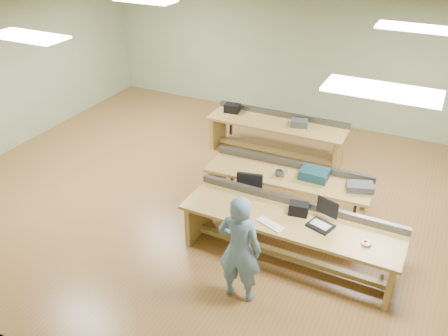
% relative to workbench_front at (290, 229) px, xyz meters
% --- Properties ---
extents(floor, '(10.00, 10.00, 0.00)m').
position_rel_workbench_front_xyz_m(floor, '(-1.52, 1.09, -0.56)').
color(floor, brown).
rests_on(floor, ground).
extents(ceiling, '(10.00, 10.00, 0.00)m').
position_rel_workbench_front_xyz_m(ceiling, '(-1.52, 1.09, 2.44)').
color(ceiling, silver).
rests_on(ceiling, wall_back).
extents(wall_back, '(10.00, 0.04, 3.00)m').
position_rel_workbench_front_xyz_m(wall_back, '(-1.52, 5.09, 0.94)').
color(wall_back, '#92A37C').
rests_on(wall_back, floor).
extents(wall_front, '(10.00, 0.04, 3.00)m').
position_rel_workbench_front_xyz_m(wall_front, '(-1.52, -2.91, 0.94)').
color(wall_front, '#92A37C').
rests_on(wall_front, floor).
extents(wall_left, '(0.04, 8.00, 3.00)m').
position_rel_workbench_front_xyz_m(wall_left, '(-6.52, 1.09, 0.94)').
color(wall_left, '#92A37C').
rests_on(wall_left, floor).
extents(fluor_panels, '(6.20, 3.50, 0.03)m').
position_rel_workbench_front_xyz_m(fluor_panels, '(-1.52, 1.09, 2.41)').
color(fluor_panels, white).
rests_on(fluor_panels, ceiling).
extents(workbench_front, '(3.19, 0.88, 0.86)m').
position_rel_workbench_front_xyz_m(workbench_front, '(0.00, 0.00, 0.00)').
color(workbench_front, '#AF8D4A').
rests_on(workbench_front, floor).
extents(workbench_mid, '(2.76, 0.86, 0.86)m').
position_rel_workbench_front_xyz_m(workbench_mid, '(-0.44, 1.14, -0.01)').
color(workbench_mid, '#AF8D4A').
rests_on(workbench_mid, floor).
extents(workbench_back, '(2.84, 0.78, 0.86)m').
position_rel_workbench_front_xyz_m(workbench_back, '(-1.33, 3.01, -0.01)').
color(workbench_back, '#AF8D4A').
rests_on(workbench_back, floor).
extents(person, '(0.62, 0.44, 1.60)m').
position_rel_workbench_front_xyz_m(person, '(-0.35, -1.00, 0.24)').
color(person, slate).
rests_on(person, floor).
extents(laptop_base, '(0.40, 0.36, 0.04)m').
position_rel_workbench_front_xyz_m(laptop_base, '(0.43, -0.01, 0.20)').
color(laptop_base, black).
rests_on(laptop_base, workbench_front).
extents(laptop_screen, '(0.32, 0.12, 0.26)m').
position_rel_workbench_front_xyz_m(laptop_screen, '(0.47, 0.11, 0.45)').
color(laptop_screen, black).
rests_on(laptop_screen, laptop_base).
extents(keyboard, '(0.44, 0.28, 0.02)m').
position_rel_workbench_front_xyz_m(keyboard, '(-0.20, -0.28, 0.20)').
color(keyboard, beige).
rests_on(keyboard, workbench_front).
extents(trackball_mouse, '(0.15, 0.17, 0.07)m').
position_rel_workbench_front_xyz_m(trackball_mouse, '(1.09, -0.12, 0.22)').
color(trackball_mouse, white).
rests_on(trackball_mouse, workbench_front).
extents(camera_bag, '(0.29, 0.21, 0.18)m').
position_rel_workbench_front_xyz_m(camera_bag, '(0.06, 0.14, 0.28)').
color(camera_bag, black).
rests_on(camera_bag, workbench_front).
extents(task_chair, '(0.59, 0.59, 0.93)m').
position_rel_workbench_front_xyz_m(task_chair, '(-0.87, 0.46, -0.22)').
color(task_chair, black).
rests_on(task_chair, floor).
extents(parts_bin_teal, '(0.45, 0.34, 0.16)m').
position_rel_workbench_front_xyz_m(parts_bin_teal, '(-0.02, 1.21, 0.26)').
color(parts_bin_teal, '#12323C').
rests_on(parts_bin_teal, workbench_mid).
extents(parts_bin_grey, '(0.47, 0.38, 0.11)m').
position_rel_workbench_front_xyz_m(parts_bin_grey, '(0.72, 1.18, 0.24)').
color(parts_bin_grey, '#39393B').
rests_on(parts_bin_grey, workbench_mid).
extents(mug, '(0.15, 0.15, 0.11)m').
position_rel_workbench_front_xyz_m(mug, '(-0.56, 1.03, 0.24)').
color(mug, '#39393B').
rests_on(mug, workbench_mid).
extents(drinks_can, '(0.08, 0.08, 0.12)m').
position_rel_workbench_front_xyz_m(drinks_can, '(-0.46, 1.05, 0.25)').
color(drinks_can, silver).
rests_on(drinks_can, workbench_mid).
extents(storage_box_back, '(0.34, 0.26, 0.18)m').
position_rel_workbench_front_xyz_m(storage_box_back, '(-2.37, 3.08, 0.28)').
color(storage_box_back, black).
rests_on(storage_box_back, workbench_back).
extents(tray_back, '(0.38, 0.32, 0.13)m').
position_rel_workbench_front_xyz_m(tray_back, '(-0.87, 3.02, 0.25)').
color(tray_back, '#39393B').
rests_on(tray_back, workbench_back).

